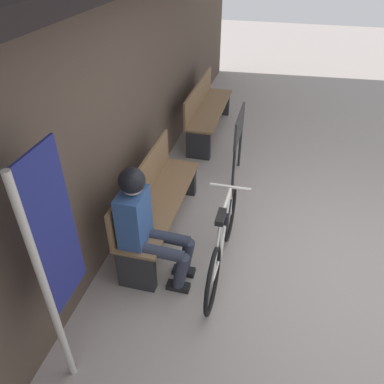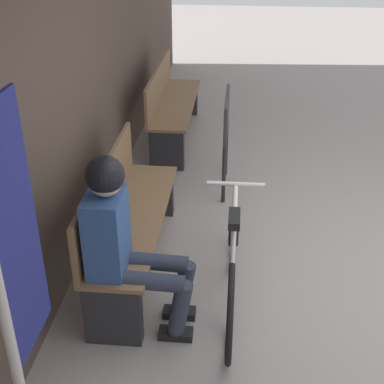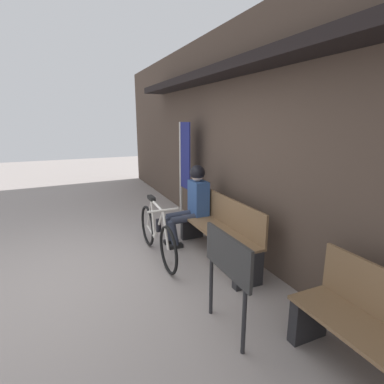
{
  "view_description": "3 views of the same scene",
  "coord_description": "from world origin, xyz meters",
  "views": [
    {
      "loc": [
        -2.84,
        0.69,
        2.81
      ],
      "look_at": [
        0.04,
        1.42,
        0.7
      ],
      "focal_mm": 35.0,
      "sensor_mm": 36.0,
      "label": 1
    },
    {
      "loc": [
        -3.13,
        1.06,
        2.47
      ],
      "look_at": [
        0.01,
        1.35,
        0.75
      ],
      "focal_mm": 50.0,
      "sensor_mm": 36.0,
      "label": 2
    },
    {
      "loc": [
        3.54,
        -0.06,
        1.88
      ],
      "look_at": [
        -0.01,
        1.51,
        0.94
      ],
      "focal_mm": 28.0,
      "sensor_mm": 36.0,
      "label": 3
    }
  ],
  "objects": [
    {
      "name": "storefront_wall",
      "position": [
        0.0,
        2.27,
        1.66
      ],
      "size": [
        12.0,
        0.56,
        3.2
      ],
      "color": "#4C3D33",
      "rests_on": "ground_plane"
    },
    {
      "name": "park_bench_near",
      "position": [
        0.16,
        1.83,
        0.4
      ],
      "size": [
        1.69,
        0.42,
        0.85
      ],
      "color": "brown",
      "rests_on": "ground_plane"
    },
    {
      "name": "person_seated",
      "position": [
        -0.47,
        1.72,
        0.7
      ],
      "size": [
        0.34,
        0.65,
        1.22
      ],
      "color": "#2D3342",
      "rests_on": "ground_plane"
    },
    {
      "name": "ground_plane",
      "position": [
        0.0,
        0.0,
        0.0
      ],
      "size": [
        24.0,
        24.0,
        0.0
      ],
      "primitive_type": "plane",
      "color": "gray"
    },
    {
      "name": "signboard",
      "position": [
        1.51,
        1.17,
        0.68
      ],
      "size": [
        0.72,
        0.04,
        0.94
      ],
      "color": "#232326",
      "rests_on": "ground_plane"
    },
    {
      "name": "banner_pole",
      "position": [
        -1.41,
        1.96,
        1.14
      ],
      "size": [
        0.45,
        0.05,
        1.84
      ],
      "color": "#B7B2A8",
      "rests_on": "ground_plane"
    },
    {
      "name": "bicycle",
      "position": [
        -0.19,
        1.05,
        0.35
      ],
      "size": [
        1.57,
        0.4,
        0.83
      ],
      "color": "black",
      "rests_on": "ground_plane"
    }
  ]
}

